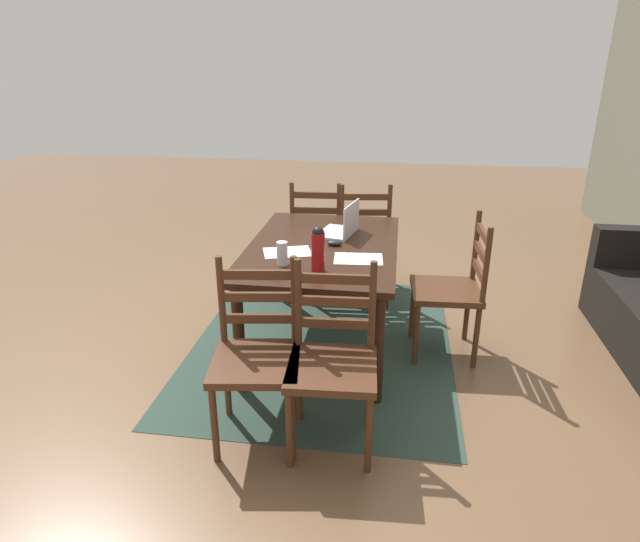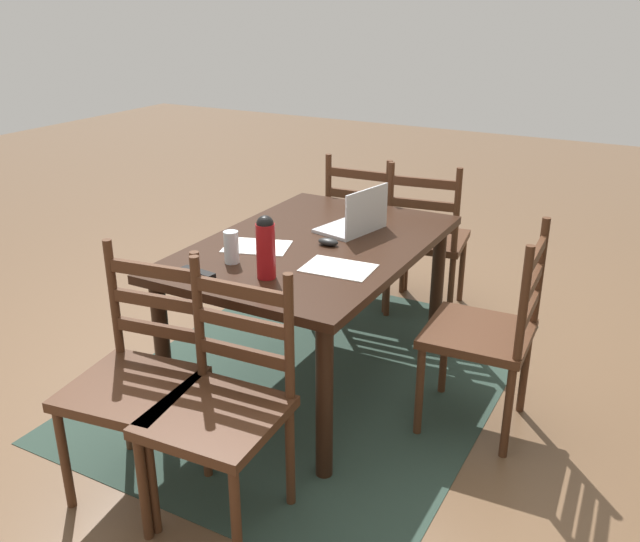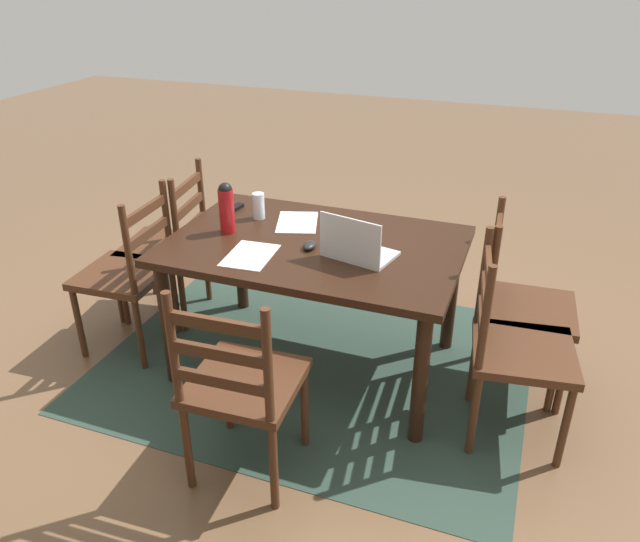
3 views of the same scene
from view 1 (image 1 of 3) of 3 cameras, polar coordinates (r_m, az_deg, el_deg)
The scene contains 15 objects.
ground_plane at distance 3.91m, azimuth 0.29°, elevation -7.45°, with size 14.00×14.00×0.00m, color brown.
area_rug at distance 3.90m, azimuth 0.29°, elevation -7.42°, with size 2.25×1.77×0.01m, color #2D4238.
dining_table at distance 3.64m, azimuth 0.31°, elevation 1.39°, with size 1.46×0.97×0.73m.
chair_right_far at distance 2.78m, azimuth 1.32°, elevation -9.49°, with size 0.46×0.46×0.95m.
chair_left_near at distance 4.67m, azimuth -0.29°, elevation 3.74°, with size 0.46×0.46×0.95m.
chair_right_near at distance 2.85m, azimuth -6.63°, elevation -8.84°, with size 0.50×0.50×0.95m.
chair_far_head at distance 3.69m, azimuth 13.59°, elevation -1.88°, with size 0.46×0.46×0.95m.
chair_left_far at distance 4.63m, azimuth 4.52°, elevation 3.51°, with size 0.50×0.50×0.95m.
laptop at distance 3.81m, azimuth 2.40°, elevation 4.67°, with size 0.36×0.29×0.23m.
water_bottle at distance 3.12m, azimuth -0.21°, elevation 2.37°, with size 0.08×0.08×0.27m.
drinking_glass at distance 3.25m, azimuth -3.95°, elevation 1.83°, with size 0.07×0.07×0.14m, color silver.
computer_mouse at distance 3.59m, azimuth 1.52°, elevation 2.93°, with size 0.06×0.10×0.03m, color black.
tv_remote at distance 3.11m, azimuth -5.41°, elevation -0.34°, with size 0.04×0.17×0.02m, color black.
paper_stack_left at distance 3.36m, azimuth 4.01°, elevation 1.27°, with size 0.21×0.30×0.00m, color white.
paper_stack_right at distance 3.47m, azimuth -3.42°, elevation 1.98°, with size 0.21×0.30×0.00m, color white.
Camera 1 is at (3.38, 0.47, 1.90)m, focal length 30.74 mm.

